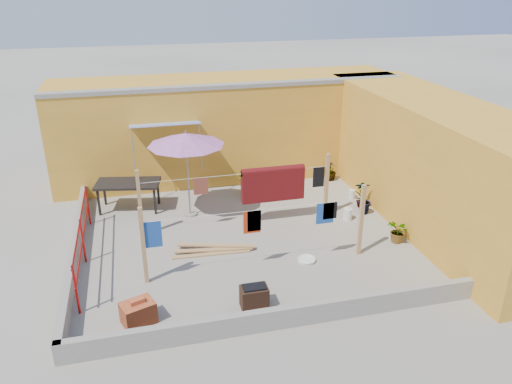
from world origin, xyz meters
TOP-DOWN VIEW (x-y plane):
  - ground at (0.00, 0.00)m, footprint 80.00×80.00m
  - wall_back at (0.50, 4.69)m, footprint 11.00×3.27m
  - wall_right at (5.20, 0.00)m, footprint 2.40×9.00m
  - parapet_front at (0.00, -3.58)m, footprint 8.30×0.16m
  - parapet_left at (-4.08, 0.00)m, footprint 0.16×7.30m
  - red_railing at (-3.85, -0.20)m, footprint 0.05×4.20m
  - clothesline_rig at (0.78, 0.54)m, footprint 5.09×2.35m
  - patio_umbrella at (-1.17, 1.68)m, footprint 2.58×2.58m
  - outdoor_table at (-2.79, 2.50)m, footprint 1.90×1.20m
  - brick_stack at (-2.71, -2.78)m, footprint 0.73×0.63m
  - lumber_pile at (-0.86, -0.48)m, footprint 2.03×0.68m
  - brazier at (-0.43, -2.84)m, footprint 0.55×0.37m
  - white_basin at (1.18, -1.43)m, footprint 0.43×0.43m
  - water_jug_a at (2.98, 0.36)m, footprint 0.24×0.24m
  - water_jug_b at (3.70, 1.67)m, footprint 0.20×0.20m
  - green_hose at (1.84, 3.20)m, footprint 0.51×0.51m
  - plant_back_a at (0.78, 2.75)m, footprint 0.96×0.91m
  - plant_back_b at (3.61, 3.20)m, footprint 0.47×0.47m
  - plant_right_a at (3.70, 1.04)m, footprint 0.51×0.43m
  - plant_right_b at (3.57, 0.59)m, footprint 0.54×0.55m
  - plant_right_c at (3.70, -1.12)m, footprint 0.56×0.62m

SIDE VIEW (x-z plane):
  - ground at x=0.00m, z-range 0.00..0.00m
  - green_hose at x=1.84m, z-range 0.00..0.07m
  - white_basin at x=1.18m, z-range 0.00..0.08m
  - lumber_pile at x=-0.86m, z-range 0.00..0.12m
  - water_jug_b at x=3.70m, z-range -0.02..0.29m
  - water_jug_a at x=2.98m, z-range -0.02..0.36m
  - parapet_front at x=0.00m, z-range 0.00..0.44m
  - parapet_left at x=-4.08m, z-range 0.00..0.44m
  - brick_stack at x=-2.71m, z-range -0.04..0.50m
  - brazier at x=-0.43m, z-range -0.01..0.49m
  - plant_right_c at x=3.70m, z-range 0.00..0.61m
  - plant_back_b at x=3.61m, z-range 0.00..0.66m
  - plant_right_b at x=3.57m, z-range 0.00..0.78m
  - plant_right_a at x=3.70m, z-range 0.00..0.82m
  - plant_back_a at x=0.78m, z-range 0.00..0.83m
  - red_railing at x=-3.85m, z-range 0.17..1.27m
  - outdoor_table at x=-2.79m, z-range 0.33..1.16m
  - clothesline_rig at x=0.78m, z-range 0.15..1.95m
  - wall_right at x=5.20m, z-range 0.00..3.20m
  - wall_back at x=0.50m, z-range 0.00..3.21m
  - patio_umbrella at x=-1.17m, z-range 0.98..3.44m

